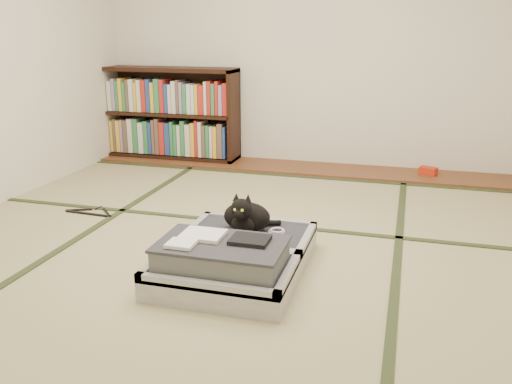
# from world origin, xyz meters

# --- Properties ---
(floor) EXTENTS (4.50, 4.50, 0.00)m
(floor) POSITION_xyz_m (0.00, 0.00, 0.00)
(floor) COLOR tan
(floor) RESTS_ON ground
(wood_strip) EXTENTS (4.00, 0.50, 0.02)m
(wood_strip) POSITION_xyz_m (0.00, 2.00, 0.01)
(wood_strip) COLOR brown
(wood_strip) RESTS_ON ground
(red_item) EXTENTS (0.17, 0.14, 0.07)m
(red_item) POSITION_xyz_m (1.21, 2.03, 0.06)
(red_item) COLOR red
(red_item) RESTS_ON wood_strip
(tatami_borders) EXTENTS (4.00, 4.50, 0.01)m
(tatami_borders) POSITION_xyz_m (0.00, 0.49, 0.00)
(tatami_borders) COLOR #2D381E
(tatami_borders) RESTS_ON ground
(bookcase) EXTENTS (1.41, 0.32, 0.92)m
(bookcase) POSITION_xyz_m (-1.35, 2.07, 0.45)
(bookcase) COLOR black
(bookcase) RESTS_ON wood_strip
(suitcase) EXTENTS (0.73, 0.98, 0.29)m
(suitcase) POSITION_xyz_m (0.14, -0.40, 0.10)
(suitcase) COLOR #BABBBF
(suitcase) RESTS_ON floor
(cat) EXTENTS (0.33, 0.33, 0.26)m
(cat) POSITION_xyz_m (0.12, -0.11, 0.24)
(cat) COLOR black
(cat) RESTS_ON suitcase
(cable_coil) EXTENTS (0.10, 0.10, 0.02)m
(cable_coil) POSITION_xyz_m (0.30, -0.07, 0.15)
(cable_coil) COLOR white
(cable_coil) RESTS_ON suitcase
(hanger) EXTENTS (0.40, 0.19, 0.01)m
(hanger) POSITION_xyz_m (-1.20, 0.29, 0.01)
(hanger) COLOR black
(hanger) RESTS_ON floor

